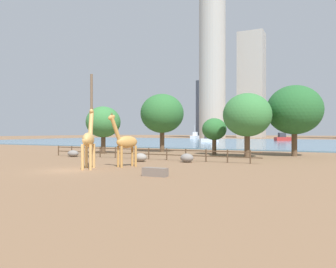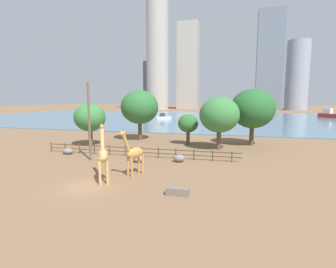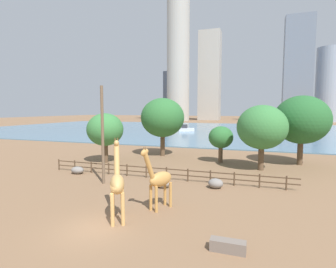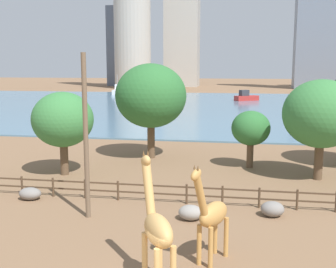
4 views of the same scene
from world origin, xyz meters
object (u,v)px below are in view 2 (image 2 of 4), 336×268
(boulder_near_fence, at_px, (68,151))
(boat_ferry, at_px, (218,114))
(feeding_trough, at_px, (178,192))
(utility_pole, at_px, (89,122))
(tree_right_small, at_px, (253,109))
(giraffe_tall, at_px, (134,153))
(boat_sailboat, at_px, (146,110))
(tree_center_broad, at_px, (140,107))
(tree_left_large, at_px, (219,115))
(giraffe_companion, at_px, (103,155))
(boulder_by_pole, at_px, (138,159))
(boat_tug, at_px, (164,117))
(tree_left_small, at_px, (188,124))
(boulder_small, at_px, (179,158))
(boat_barge, at_px, (329,115))
(tree_right_tall, at_px, (90,118))

(boulder_near_fence, xyz_separation_m, boat_ferry, (14.82, 81.05, 0.69))
(feeding_trough, height_order, boat_ferry, boat_ferry)
(utility_pole, height_order, tree_right_small, utility_pole)
(giraffe_tall, height_order, boat_sailboat, boat_sailboat)
(giraffe_tall, bearing_deg, feeding_trough, 76.94)
(tree_center_broad, relative_size, boat_sailboat, 1.31)
(tree_left_large, xyz_separation_m, boat_ferry, (-4.73, 72.60, -4.00))
(giraffe_companion, distance_m, utility_pole, 9.17)
(boulder_near_fence, relative_size, boulder_by_pole, 1.07)
(boat_ferry, distance_m, boat_tug, 29.31)
(tree_right_small, bearing_deg, feeding_trough, -105.48)
(tree_left_small, bearing_deg, giraffe_companion, -100.91)
(boat_sailboat, bearing_deg, giraffe_tall, 11.79)
(boulder_small, distance_m, tree_left_large, 10.86)
(utility_pole, relative_size, feeding_trough, 5.25)
(boulder_by_pole, xyz_separation_m, boulder_small, (4.66, 1.38, 0.01))
(feeding_trough, relative_size, boat_sailboat, 0.26)
(boulder_near_fence, distance_m, boat_sailboat, 101.98)
(boulder_small, bearing_deg, boulder_by_pole, -163.54)
(utility_pole, height_order, boat_barge, utility_pole)
(boulder_small, height_order, tree_left_small, tree_left_small)
(boat_tug, bearing_deg, boat_sailboat, 98.05)
(giraffe_tall, height_order, boat_ferry, giraffe_tall)
(boulder_by_pole, height_order, tree_right_small, tree_right_small)
(feeding_trough, xyz_separation_m, boat_ferry, (-2.84, 92.18, 0.79))
(tree_left_small, distance_m, boat_ferry, 69.64)
(giraffe_companion, bearing_deg, boat_tug, -18.87)
(feeding_trough, bearing_deg, giraffe_tall, 141.33)
(giraffe_tall, bearing_deg, boat_ferry, -155.99)
(giraffe_tall, bearing_deg, tree_right_small, 174.70)
(giraffe_companion, relative_size, boat_sailboat, 0.77)
(utility_pole, relative_size, tree_left_large, 1.22)
(tree_left_large, distance_m, boat_tug, 53.72)
(giraffe_tall, distance_m, tree_right_tall, 18.65)
(feeding_trough, bearing_deg, boat_tug, 106.31)
(boat_sailboat, bearing_deg, tree_center_broad, 11.70)
(giraffe_companion, height_order, boulder_by_pole, giraffe_companion)
(tree_left_small, height_order, boat_barge, tree_left_small)
(boat_ferry, bearing_deg, tree_center_broad, -131.52)
(giraffe_tall, relative_size, tree_left_small, 0.96)
(feeding_trough, distance_m, tree_left_small, 23.02)
(boulder_small, bearing_deg, giraffe_tall, -116.17)
(boulder_near_fence, bearing_deg, giraffe_companion, -42.17)
(boulder_near_fence, bearing_deg, boat_barge, 55.02)
(tree_right_small, xyz_separation_m, boat_sailboat, (-47.88, 85.99, -4.66))
(boulder_near_fence, xyz_separation_m, boat_sailboat, (-23.47, 99.24, 0.78))
(boulder_near_fence, relative_size, feeding_trough, 0.83)
(tree_center_broad, bearing_deg, boulder_by_pole, -70.25)
(feeding_trough, xyz_separation_m, tree_center_broad, (-12.48, 25.03, 5.61))
(giraffe_tall, xyz_separation_m, tree_left_large, (7.19, 15.33, 2.89))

